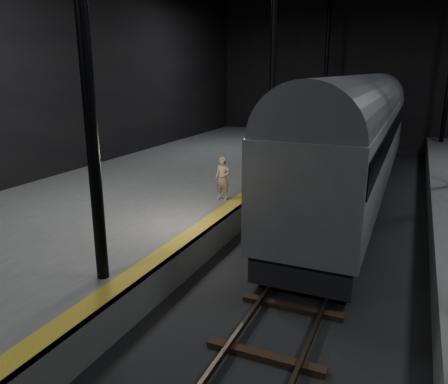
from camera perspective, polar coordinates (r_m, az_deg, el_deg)
The scene contains 6 objects.
ground at distance 12.47m, azimuth 11.29°, elevation -10.51°, with size 44.00×44.00×0.00m, color black.
platform_left at distance 15.48m, azimuth -16.81°, elevation -3.63°, with size 9.00×43.80×1.00m, color #4C4C4A.
tactile_strip at distance 13.06m, azimuth -2.54°, elevation -4.19°, with size 0.50×43.80×0.01m, color olive.
track at distance 12.44m, azimuth 11.30°, elevation -10.22°, with size 2.40×43.00×0.24m.
train at distance 19.17m, azimuth 16.99°, elevation 7.27°, with size 2.88×19.24×5.14m.
woman at distance 15.30m, azimuth -0.17°, elevation 1.78°, with size 0.56×0.37×1.54m, color tan.
Camera 1 is at (2.21, -11.01, 5.43)m, focal length 35.00 mm.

